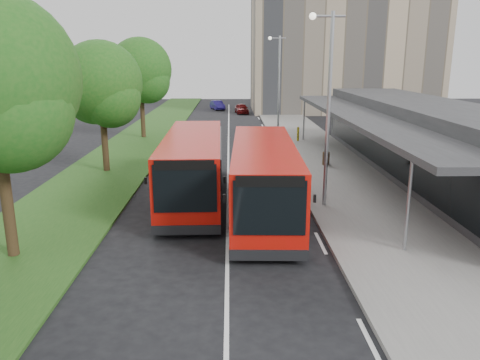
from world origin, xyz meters
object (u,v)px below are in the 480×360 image
object	(u,v)px
lamp_post_far	(278,79)
car_far	(217,105)
litter_bin	(326,158)
car_near	(242,108)
lamp_post_near	(327,99)
tree_far	(140,74)
bollard	(298,134)
bus_main	(263,179)
bus_second	(194,167)
tree_mid	(101,88)

from	to	relation	value
lamp_post_far	car_far	size ratio (longest dim) A/B	2.32
litter_bin	car_near	size ratio (longest dim) A/B	0.22
lamp_post_near	car_near	distance (m)	37.15
lamp_post_near	litter_bin	xyz separation A→B (m)	(1.75, 7.94, -4.18)
tree_far	bollard	size ratio (longest dim) A/B	7.44
lamp_post_far	car_near	size ratio (longest dim) A/B	2.30
bus_main	car_near	size ratio (longest dim) A/B	3.04
tree_far	bus_second	bearing A→B (deg)	-72.71
bollard	car_near	bearing A→B (deg)	100.72
lamp_post_far	car_far	distance (m)	22.43
lamp_post_near	bus_second	size ratio (longest dim) A/B	0.76
tree_far	lamp_post_far	xyz separation A→B (m)	(11.13, 0.95, -0.47)
bus_second	litter_bin	size ratio (longest dim) A/B	13.71
lamp_post_near	bollard	xyz separation A→B (m)	(1.28, 16.45, -4.03)
lamp_post_near	bus_second	world-z (taller)	lamp_post_near
bus_main	tree_mid	bearing A→B (deg)	139.60
bus_main	bus_second	size ratio (longest dim) A/B	1.00
tree_mid	car_near	distance (m)	31.26
tree_far	car_near	distance (m)	20.26
bollard	tree_far	bearing A→B (deg)	168.16
tree_mid	bus_main	xyz separation A→B (m)	(8.50, -7.77, -3.23)
lamp_post_near	bollard	bearing A→B (deg)	85.56
car_near	bollard	bearing A→B (deg)	-85.34
bus_second	tree_mid	bearing A→B (deg)	133.67
tree_far	bollard	distance (m)	13.45
bollard	tree_mid	bearing A→B (deg)	-142.85
tree_far	bollard	bearing A→B (deg)	-11.84
tree_mid	car_near	size ratio (longest dim) A/B	2.11
lamp_post_far	car_near	distance (m)	17.52
bus_main	bus_second	bearing A→B (deg)	145.34
tree_mid	car_far	distance (m)	34.96
bus_second	car_near	world-z (taller)	bus_second
lamp_post_near	lamp_post_far	world-z (taller)	same
bus_main	car_far	xyz separation A→B (m)	(-2.96, 42.03, -0.95)
lamp_post_far	car_far	bearing A→B (deg)	104.68
lamp_post_far	litter_bin	distance (m)	12.88
tree_mid	tree_far	world-z (taller)	tree_far
car_far	car_near	bearing A→B (deg)	-73.00
tree_mid	lamp_post_far	xyz separation A→B (m)	(11.13, 12.95, -0.03)
litter_bin	bus_second	bearing A→B (deg)	-139.35
bus_second	bus_main	bearing A→B (deg)	-37.77
litter_bin	tree_far	bearing A→B (deg)	139.22
tree_mid	bus_main	size ratio (longest dim) A/B	0.70
bus_main	tree_far	bearing A→B (deg)	115.29
lamp_post_near	litter_bin	size ratio (longest dim) A/B	10.41
litter_bin	bus_main	bearing A→B (deg)	-116.84
bus_main	litter_bin	size ratio (longest dim) A/B	13.75
car_near	bus_main	bearing A→B (deg)	-96.13
tree_far	car_far	bearing A→B (deg)	76.02
lamp_post_near	bollard	world-z (taller)	lamp_post_near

